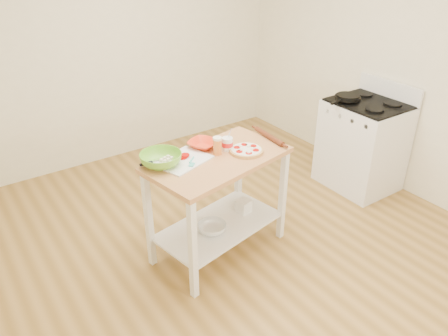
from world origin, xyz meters
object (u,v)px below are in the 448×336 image
gas_stove (362,145)px  spatula (192,162)px  yogurt_tub (227,144)px  shelf_glass_bowl (212,228)px  skillet (347,97)px  rolling_pin (269,137)px  orange_bowl (203,144)px  pizza (246,150)px  prep_island (219,185)px  knife (152,162)px  green_bowl (161,159)px  shelf_bin (243,206)px  beer_pint (217,146)px  cutting_board (182,160)px

gas_stove → spatula: bearing=-178.2°
yogurt_tub → shelf_glass_bowl: size_ratio=0.80×
skillet → rolling_pin: skillet is taller
orange_bowl → yogurt_tub: size_ratio=1.21×
pizza → prep_island: bearing=168.3°
pizza → spatula: pizza is taller
yogurt_tub → pizza: bearing=-48.3°
prep_island → shelf_glass_bowl: bearing=-153.7°
knife → green_bowl: 0.08m
knife → shelf_bin: 0.98m
prep_island → shelf_bin: (0.29, 0.04, -0.33)m
skillet → knife: 2.20m
knife → gas_stove: bearing=2.4°
beer_pint → rolling_pin: size_ratio=0.38×
yogurt_tub → prep_island: bearing=-153.4°
pizza → orange_bowl: 0.36m
gas_stove → cutting_board: size_ratio=2.36×
prep_island → yogurt_tub: size_ratio=6.40×
pizza → cutting_board: size_ratio=0.58×
pizza → shelf_glass_bowl: (-0.34, -0.00, -0.62)m
green_bowl → shelf_glass_bowl: 0.75m
cutting_board → shelf_bin: cutting_board is taller
knife → green_bowl: bearing=-43.6°
cutting_board → spatula: bearing=-83.1°
green_bowl → shelf_bin: 0.96m
spatula → shelf_glass_bowl: 0.64m
knife → shelf_glass_bowl: (0.37, -0.25, -0.62)m
prep_island → green_bowl: size_ratio=3.86×
orange_bowl → shelf_bin: bearing=-31.5°
prep_island → gas_stove: 1.88m
shelf_glass_bowl → pizza: bearing=0.2°
pizza → shelf_glass_bowl: size_ratio=1.15×
spatula → shelf_bin: spatula is taller
gas_stove → shelf_glass_bowl: bearing=-175.9°
skillet → rolling_pin: (-1.18, -0.19, -0.05)m
knife → orange_bowl: size_ratio=1.18×
gas_stove → knife: (-2.34, 0.13, 0.44)m
gas_stove → shelf_bin: (-1.58, -0.03, -0.16)m
knife → beer_pint: 0.52m
prep_island → cutting_board: (-0.26, 0.11, 0.26)m
yogurt_tub → shelf_bin: (0.16, -0.03, -0.64)m
prep_island → green_bowl: 0.54m
cutting_board → rolling_pin: size_ratio=1.26×
cutting_board → beer_pint: size_ratio=3.28×
pizza → spatula: bearing=171.0°
rolling_pin → pizza: bearing=-164.6°
gas_stove → spatula: gas_stove is taller
orange_bowl → beer_pint: 0.17m
knife → rolling_pin: rolling_pin is taller
skillet → green_bowl: (-2.15, -0.09, -0.03)m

